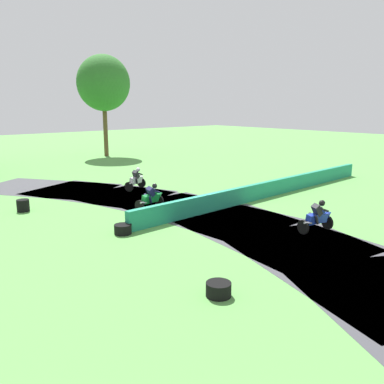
{
  "coord_description": "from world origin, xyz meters",
  "views": [
    {
      "loc": [
        -13.38,
        -14.22,
        5.26
      ],
      "look_at": [
        -0.07,
        0.92,
        0.9
      ],
      "focal_mm": 38.14,
      "sensor_mm": 36.0,
      "label": 1
    }
  ],
  "objects_px": {
    "tire_stack_near": "(219,289)",
    "tire_stack_mid_a": "(123,229)",
    "tire_stack_mid_b": "(23,205)",
    "motorcycle_lead_blue": "(318,216)",
    "motorcycle_trailing_white": "(137,179)",
    "motorcycle_chase_green": "(152,197)"
  },
  "relations": [
    {
      "from": "tire_stack_mid_b",
      "to": "tire_stack_near",
      "type": "bearing_deg",
      "value": -86.35
    },
    {
      "from": "tire_stack_mid_a",
      "to": "tire_stack_near",
      "type": "bearing_deg",
      "value": -98.51
    },
    {
      "from": "motorcycle_lead_blue",
      "to": "tire_stack_mid_a",
      "type": "distance_m",
      "value": 8.16
    },
    {
      "from": "motorcycle_lead_blue",
      "to": "tire_stack_mid_a",
      "type": "bearing_deg",
      "value": 140.82
    },
    {
      "from": "tire_stack_mid_b",
      "to": "tire_stack_mid_a",
      "type": "bearing_deg",
      "value": -74.22
    },
    {
      "from": "motorcycle_chase_green",
      "to": "tire_stack_mid_a",
      "type": "relative_size",
      "value": 2.35
    },
    {
      "from": "motorcycle_lead_blue",
      "to": "tire_stack_mid_b",
      "type": "height_order",
      "value": "motorcycle_lead_blue"
    },
    {
      "from": "tire_stack_near",
      "to": "tire_stack_mid_a",
      "type": "height_order",
      "value": "same"
    },
    {
      "from": "motorcycle_lead_blue",
      "to": "tire_stack_mid_b",
      "type": "xyz_separation_m",
      "value": [
        -8.13,
        11.56,
        -0.36
      ]
    },
    {
      "from": "tire_stack_mid_b",
      "to": "motorcycle_lead_blue",
      "type": "bearing_deg",
      "value": -54.88
    },
    {
      "from": "tire_stack_mid_a",
      "to": "tire_stack_mid_b",
      "type": "height_order",
      "value": "tire_stack_mid_b"
    },
    {
      "from": "motorcycle_chase_green",
      "to": "tire_stack_near",
      "type": "relative_size",
      "value": 2.36
    },
    {
      "from": "motorcycle_chase_green",
      "to": "tire_stack_near",
      "type": "xyz_separation_m",
      "value": [
        -4.27,
        -9.08,
        -0.44
      ]
    },
    {
      "from": "tire_stack_near",
      "to": "motorcycle_chase_green",
      "type": "bearing_deg",
      "value": 64.81
    },
    {
      "from": "motorcycle_trailing_white",
      "to": "tire_stack_near",
      "type": "bearing_deg",
      "value": -115.2
    },
    {
      "from": "motorcycle_lead_blue",
      "to": "motorcycle_chase_green",
      "type": "height_order",
      "value": "motorcycle_lead_blue"
    },
    {
      "from": "motorcycle_lead_blue",
      "to": "motorcycle_trailing_white",
      "type": "height_order",
      "value": "same"
    },
    {
      "from": "tire_stack_near",
      "to": "tire_stack_mid_b",
      "type": "height_order",
      "value": "tire_stack_mid_b"
    },
    {
      "from": "motorcycle_lead_blue",
      "to": "tire_stack_near",
      "type": "relative_size",
      "value": 2.38
    },
    {
      "from": "motorcycle_lead_blue",
      "to": "motorcycle_trailing_white",
      "type": "bearing_deg",
      "value": 93.83
    },
    {
      "from": "motorcycle_chase_green",
      "to": "tire_stack_mid_a",
      "type": "bearing_deg",
      "value": -142.7
    },
    {
      "from": "tire_stack_near",
      "to": "tire_stack_mid_a",
      "type": "distance_m",
      "value": 6.65
    }
  ]
}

